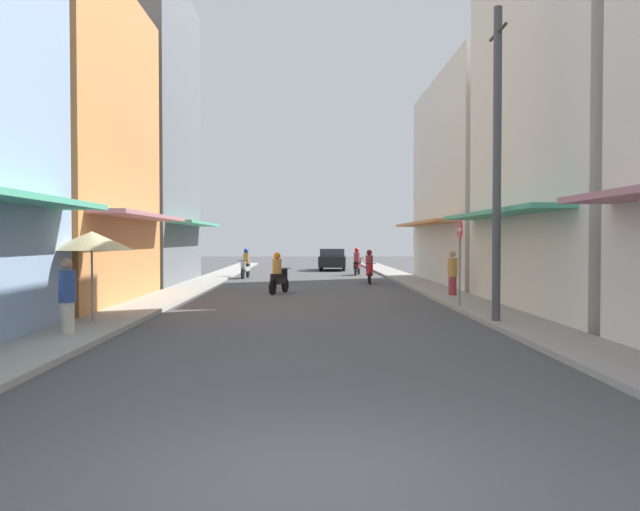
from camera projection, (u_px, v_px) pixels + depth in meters
ground_plane at (309, 292)px, 24.89m from camera, size 103.50×103.50×0.00m
sidewalk_left at (183, 290)px, 24.79m from camera, size 1.57×55.05×0.12m
sidewalk_right at (435, 290)px, 24.99m from camera, size 1.57×55.05×0.12m
building_left_mid at (31, 145)px, 19.78m from camera, size 7.05×8.63×10.03m
building_left_far at (119, 136)px, 29.00m from camera, size 7.05×8.80×13.67m
building_right_mid at (620, 97)px, 17.82m from camera, size 7.05×9.58×12.19m
building_right_far at (499, 182)px, 28.97m from camera, size 7.05×11.35×9.42m
motorbike_silver at (245, 265)px, 33.57m from camera, size 0.55×1.81×1.58m
motorbike_black at (279, 275)px, 24.00m from camera, size 0.78×1.73×1.58m
motorbike_red at (369, 269)px, 29.46m from camera, size 0.55×1.81×1.58m
motorbike_maroon at (357, 263)px, 36.52m from camera, size 0.64×1.78×1.58m
parked_car at (332, 259)px, 42.27m from camera, size 2.00×4.20×1.45m
pedestrian_midway at (67, 299)px, 12.99m from camera, size 0.34×0.34×1.67m
pedestrian_foreground at (453, 275)px, 22.05m from camera, size 0.34×0.34×1.66m
vendor_umbrella at (92, 241)px, 15.06m from camera, size 1.98×1.98×2.26m
utility_pole at (497, 164)px, 15.02m from camera, size 0.20×1.20×7.57m
street_sign_no_entry at (460, 251)px, 18.28m from camera, size 0.07×0.60×2.65m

